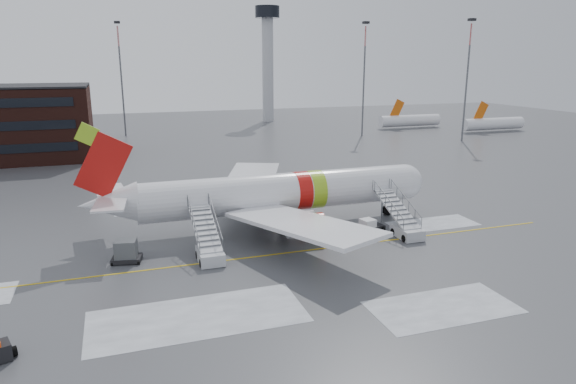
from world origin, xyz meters
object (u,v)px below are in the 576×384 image
object	(u,v)px
airstair_aft	(208,247)
pushback_tug	(370,227)
airstair_fwd	(403,224)
uld_container	(126,252)
airliner	(273,194)

from	to	relation	value
airstair_aft	pushback_tug	distance (m)	16.11
airstair_fwd	airstair_aft	xyz separation A→B (m)	(-18.74, 0.00, 0.00)
uld_container	pushback_tug	bearing A→B (deg)	0.38
pushback_tug	uld_container	distance (m)	22.61
uld_container	airliner	bearing A→B (deg)	19.62
airstair_aft	airstair_fwd	bearing A→B (deg)	0.00
airliner	pushback_tug	distance (m)	10.09
airliner	uld_container	bearing A→B (deg)	-160.38
pushback_tug	airliner	bearing A→B (deg)	149.44
airstair_fwd	uld_container	distance (m)	25.36
airstair_aft	uld_container	size ratio (longest dim) A/B	2.93
airliner	pushback_tug	bearing A→B (deg)	-30.56
airliner	pushback_tug	world-z (taller)	airliner
airstair_fwd	airstair_aft	world-z (taller)	same
airstair_fwd	pushback_tug	xyz separation A→B (m)	(-2.71, 1.60, -0.44)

